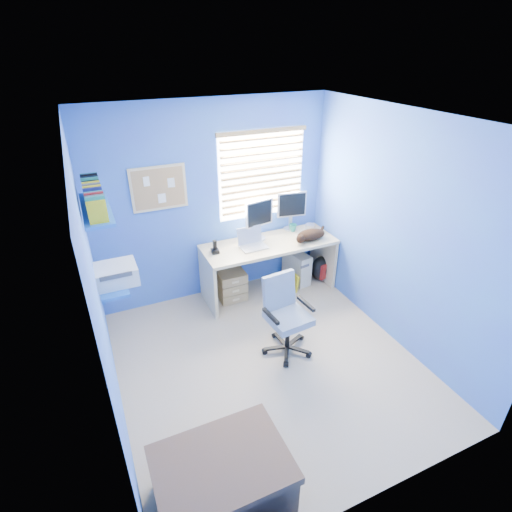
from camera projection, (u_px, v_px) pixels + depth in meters
name	position (u px, v px, depth m)	size (l,w,h in m)	color
floor	(268.00, 363.00, 4.27)	(3.00, 3.20, 0.00)	tan
ceiling	(273.00, 120.00, 3.07)	(3.00, 3.20, 0.00)	white
wall_back	(214.00, 204.00, 4.95)	(3.00, 0.01, 2.50)	blue
wall_front	(387.00, 380.00, 2.39)	(3.00, 0.01, 2.50)	blue
wall_left	(98.00, 300.00, 3.13)	(0.01, 3.20, 2.50)	blue
wall_right	(398.00, 233.00, 4.21)	(0.01, 3.20, 2.50)	blue
desk	(269.00, 268.00, 5.31)	(1.74, 0.65, 0.74)	#D9C38A
laptop	(253.00, 240.00, 4.97)	(0.33, 0.26, 0.22)	silver
monitor_left	(259.00, 220.00, 5.11)	(0.40, 0.12, 0.54)	silver
monitor_right	(291.00, 211.00, 5.38)	(0.40, 0.12, 0.54)	silver
phone	(215.00, 246.00, 4.86)	(0.09, 0.11, 0.17)	black
mug	(293.00, 228.00, 5.43)	(0.10, 0.09, 0.10)	#1C7A6C
cd_spindle	(310.00, 227.00, 5.50)	(0.13, 0.13, 0.07)	silver
cat	(311.00, 235.00, 5.19)	(0.40, 0.21, 0.14)	black
tower_pc	(297.00, 267.00, 5.62)	(0.19, 0.44, 0.45)	beige
drawer_boxes	(232.00, 286.00, 5.24)	(0.35, 0.28, 0.41)	tan
yellow_book	(294.00, 282.00, 5.46)	(0.03, 0.17, 0.24)	yellow
backpack	(321.00, 268.00, 5.67)	(0.31, 0.24, 0.37)	black
bed_corner	(223.00, 481.00, 2.90)	(0.92, 0.65, 0.44)	brown
office_chair	(286.00, 324.00, 4.32)	(0.55, 0.55, 0.88)	black
window_blinds	(262.00, 175.00, 5.02)	(1.15, 0.05, 1.10)	white
corkboard	(159.00, 188.00, 4.56)	(0.64, 0.02, 0.52)	#D9C38A
wall_shelves	(104.00, 237.00, 3.69)	(0.42, 0.90, 1.05)	blue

